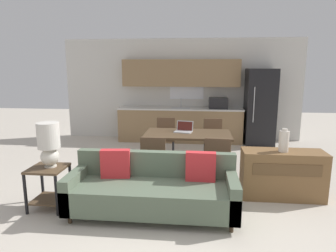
{
  "coord_description": "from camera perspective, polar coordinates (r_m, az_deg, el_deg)",
  "views": [
    {
      "loc": [
        0.5,
        -3.54,
        1.94
      ],
      "look_at": [
        -0.03,
        1.5,
        0.95
      ],
      "focal_mm": 32.0,
      "sensor_mm": 36.0,
      "label": 1
    }
  ],
  "objects": [
    {
      "name": "kitchen_counter",
      "position": [
        7.96,
        2.47,
        3.13
      ],
      "size": [
        3.26,
        0.65,
        2.15
      ],
      "color": "#8E704C",
      "rests_on": "ground_plane"
    },
    {
      "name": "laptop",
      "position": [
        5.7,
        3.06,
        -0.61
      ],
      "size": [
        0.37,
        0.32,
        0.2
      ],
      "rotation": [
        0.0,
        0.0,
        -0.23
      ],
      "color": "#B7BABC",
      "rests_on": "dining_table"
    },
    {
      "name": "dining_chair_near_left",
      "position": [
        4.91,
        -2.63,
        -6.11
      ],
      "size": [
        0.43,
        0.43,
        0.87
      ],
      "rotation": [
        0.0,
        0.0,
        3.12
      ],
      "color": "brown",
      "rests_on": "ground_plane"
    },
    {
      "name": "vase",
      "position": [
        4.7,
        21.22,
        -2.66
      ],
      "size": [
        0.14,
        0.14,
        0.34
      ],
      "color": "beige",
      "rests_on": "credenza"
    },
    {
      "name": "couch",
      "position": [
        4.13,
        -2.83,
        -11.95
      ],
      "size": [
        2.22,
        0.8,
        0.83
      ],
      "color": "#3D2D1E",
      "rests_on": "ground_plane"
    },
    {
      "name": "dining_chair_far_right",
      "position": [
        6.45,
        8.57,
        -2.03
      ],
      "size": [
        0.44,
        0.44,
        0.87
      ],
      "rotation": [
        0.0,
        0.0,
        0.05
      ],
      "color": "brown",
      "rests_on": "ground_plane"
    },
    {
      "name": "wall_back",
      "position": [
        8.2,
        2.52,
        6.95
      ],
      "size": [
        6.4,
        0.07,
        2.7
      ],
      "color": "silver",
      "rests_on": "ground_plane"
    },
    {
      "name": "side_table",
      "position": [
        4.54,
        -21.82,
        -9.65
      ],
      "size": [
        0.48,
        0.48,
        0.59
      ],
      "color": "brown",
      "rests_on": "ground_plane"
    },
    {
      "name": "refrigerator",
      "position": [
        7.98,
        17.09,
        3.5
      ],
      "size": [
        0.72,
        0.74,
        1.92
      ],
      "color": "black",
      "rests_on": "ground_plane"
    },
    {
      "name": "dining_table",
      "position": [
        5.61,
        3.8,
        -1.97
      ],
      "size": [
        1.6,
        0.88,
        0.74
      ],
      "color": "brown",
      "rests_on": "ground_plane"
    },
    {
      "name": "credenza",
      "position": [
        4.87,
        20.93,
        -8.6
      ],
      "size": [
        1.2,
        0.45,
        0.73
      ],
      "color": "brown",
      "rests_on": "ground_plane"
    },
    {
      "name": "table_lamp",
      "position": [
        4.4,
        -21.74,
        -2.97
      ],
      "size": [
        0.3,
        0.3,
        0.62
      ],
      "color": "silver",
      "rests_on": "side_table"
    },
    {
      "name": "ground_plane",
      "position": [
        4.07,
        -1.91,
        -17.45
      ],
      "size": [
        20.0,
        20.0,
        0.0
      ],
      "primitive_type": "plane",
      "color": "beige"
    },
    {
      "name": "dining_chair_near_right",
      "position": [
        4.9,
        9.34,
        -6.29
      ],
      "size": [
        0.46,
        0.46,
        0.87
      ],
      "rotation": [
        0.0,
        0.0,
        3.05
      ],
      "color": "brown",
      "rests_on": "ground_plane"
    },
    {
      "name": "dining_chair_far_left",
      "position": [
        6.5,
        -0.47,
        -1.82
      ],
      "size": [
        0.44,
        0.44,
        0.87
      ],
      "rotation": [
        0.0,
        0.0,
        0.05
      ],
      "color": "brown",
      "rests_on": "ground_plane"
    }
  ]
}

